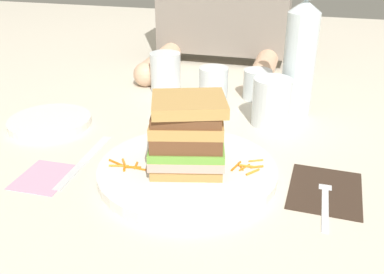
{
  "coord_description": "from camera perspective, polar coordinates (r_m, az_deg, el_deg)",
  "views": [
    {
      "loc": [
        0.16,
        -0.61,
        0.38
      ],
      "look_at": [
        -0.01,
        0.03,
        0.06
      ],
      "focal_mm": 41.09,
      "sensor_mm": 36.0,
      "label": 1
    }
  ],
  "objects": [
    {
      "name": "carrot_shred_5",
      "position": [
        0.73,
        -7.24,
        -4.04
      ],
      "size": [
        0.03,
        0.01,
        0.0
      ],
      "primitive_type": "cylinder",
      "rotation": [
        0.0,
        1.57,
        6.2
      ],
      "color": "orange",
      "rests_on": "main_plate"
    },
    {
      "name": "carrot_shred_3",
      "position": [
        0.75,
        -8.85,
        -3.21
      ],
      "size": [
        0.01,
        0.02,
        0.0
      ],
      "primitive_type": "cylinder",
      "rotation": [
        0.0,
        1.57,
        5.28
      ],
      "color": "orange",
      "rests_on": "main_plate"
    },
    {
      "name": "fork",
      "position": [
        0.71,
        16.94,
        -7.31
      ],
      "size": [
        0.02,
        0.17,
        0.0
      ],
      "color": "silver",
      "rests_on": "napkin_dark"
    },
    {
      "name": "carrot_shred_10",
      "position": [
        0.72,
        7.89,
        -4.52
      ],
      "size": [
        0.02,
        0.02,
        0.0
      ],
      "primitive_type": "cylinder",
      "rotation": [
        0.0,
        1.57,
        0.91
      ],
      "color": "orange",
      "rests_on": "main_plate"
    },
    {
      "name": "napkin_dark",
      "position": [
        0.73,
        16.91,
        -6.58
      ],
      "size": [
        0.12,
        0.15,
        0.0
      ],
      "primitive_type": "cube",
      "rotation": [
        0.0,
        0.0,
        -0.05
      ],
      "color": "#38281E",
      "rests_on": "ground_plane"
    },
    {
      "name": "carrot_shred_2",
      "position": [
        0.73,
        -7.68,
        -3.9
      ],
      "size": [
        0.03,
        0.01,
        0.0
      ],
      "primitive_type": "cylinder",
      "rotation": [
        0.0,
        1.57,
        3.31
      ],
      "color": "orange",
      "rests_on": "main_plate"
    },
    {
      "name": "empty_tumbler_0",
      "position": [
        0.99,
        2.79,
        6.29
      ],
      "size": [
        0.06,
        0.06,
        0.1
      ],
      "primitive_type": "cylinder",
      "color": "silver",
      "rests_on": "ground_plane"
    },
    {
      "name": "carrot_shred_1",
      "position": [
        0.74,
        -9.47,
        -3.7
      ],
      "size": [
        0.03,
        0.01,
        0.0
      ],
      "primitive_type": "cylinder",
      "rotation": [
        0.0,
        1.57,
        0.22
      ],
      "color": "orange",
      "rests_on": "main_plate"
    },
    {
      "name": "knife",
      "position": [
        0.8,
        -13.99,
        -3.16
      ],
      "size": [
        0.02,
        0.2,
        0.0
      ],
      "color": "silver",
      "rests_on": "ground_plane"
    },
    {
      "name": "empty_tumbler_1",
      "position": [
        1.06,
        8.45,
        6.77
      ],
      "size": [
        0.07,
        0.07,
        0.07
      ],
      "primitive_type": "cylinder",
      "color": "silver",
      "rests_on": "ground_plane"
    },
    {
      "name": "juice_glass",
      "position": [
        0.92,
        10.23,
        4.16
      ],
      "size": [
        0.08,
        0.08,
        0.1
      ],
      "color": "white",
      "rests_on": "ground_plane"
    },
    {
      "name": "carrot_shred_12",
      "position": [
        0.75,
        8.3,
        -3.04
      ],
      "size": [
        0.02,
        0.01,
        0.0
      ],
      "primitive_type": "cylinder",
      "rotation": [
        0.0,
        1.57,
        0.45
      ],
      "color": "orange",
      "rests_on": "main_plate"
    },
    {
      "name": "napkin_pink",
      "position": [
        0.77,
        -18.55,
        -4.92
      ],
      "size": [
        0.08,
        0.1,
        0.0
      ],
      "primitive_type": "cube",
      "rotation": [
        0.0,
        0.0,
        0.01
      ],
      "color": "pink",
      "rests_on": "ground_plane"
    },
    {
      "name": "ground_plane",
      "position": [
        0.74,
        0.21,
        -5.09
      ],
      "size": [
        3.0,
        3.0,
        0.0
      ],
      "primitive_type": "plane",
      "color": "beige"
    },
    {
      "name": "carrot_shred_0",
      "position": [
        0.73,
        -8.77,
        -3.95
      ],
      "size": [
        0.01,
        0.02,
        0.0
      ],
      "primitive_type": "cylinder",
      "rotation": [
        0.0,
        1.57,
        5.07
      ],
      "color": "orange",
      "rests_on": "main_plate"
    },
    {
      "name": "empty_tumbler_2",
      "position": [
        1.1,
        -3.45,
        8.41
      ],
      "size": [
        0.08,
        0.08,
        0.1
      ],
      "primitive_type": "cylinder",
      "color": "silver",
      "rests_on": "ground_plane"
    },
    {
      "name": "carrot_shred_7",
      "position": [
        0.73,
        8.39,
        -3.84
      ],
      "size": [
        0.02,
        0.01,
        0.0
      ],
      "primitive_type": "cylinder",
      "rotation": [
        0.0,
        1.57,
        3.59
      ],
      "color": "orange",
      "rests_on": "main_plate"
    },
    {
      "name": "carrot_shred_8",
      "position": [
        0.73,
        5.74,
        -3.77
      ],
      "size": [
        0.01,
        0.03,
        0.0
      ],
      "primitive_type": "cylinder",
      "rotation": [
        0.0,
        1.57,
        1.29
      ],
      "color": "orange",
      "rests_on": "main_plate"
    },
    {
      "name": "main_plate",
      "position": [
        0.74,
        -0.62,
        -4.39
      ],
      "size": [
        0.3,
        0.3,
        0.02
      ],
      "primitive_type": "cylinder",
      "color": "white",
      "rests_on": "ground_plane"
    },
    {
      "name": "carrot_shred_13",
      "position": [
        0.73,
        7.18,
        -3.78
      ],
      "size": [
        0.03,
        0.0,
        0.0
      ],
      "primitive_type": "cylinder",
      "rotation": [
        0.0,
        1.57,
        0.03
      ],
      "color": "orange",
      "rests_on": "main_plate"
    },
    {
      "name": "carrot_shred_4",
      "position": [
        0.75,
        -9.83,
        -3.31
      ],
      "size": [
        0.03,
        0.02,
        0.0
      ],
      "primitive_type": "cylinder",
      "rotation": [
        0.0,
        1.57,
        5.89
      ],
      "color": "orange",
      "rests_on": "main_plate"
    },
    {
      "name": "water_bottle",
      "position": [
        0.96,
        13.8,
        9.94
      ],
      "size": [
        0.07,
        0.07,
        0.29
      ],
      "color": "silver",
      "rests_on": "ground_plane"
    },
    {
      "name": "carrot_shred_11",
      "position": [
        0.73,
        6.83,
        -3.94
      ],
      "size": [
        0.02,
        0.03,
        0.0
      ],
      "primitive_type": "cylinder",
      "rotation": [
        0.0,
        1.57,
        4.23
      ],
      "color": "orange",
      "rests_on": "main_plate"
    },
    {
      "name": "side_plate",
      "position": [
        0.96,
        -17.97,
        1.89
      ],
      "size": [
        0.17,
        0.17,
        0.02
      ],
      "primitive_type": "cylinder",
      "color": "white",
      "rests_on": "ground_plane"
    },
    {
      "name": "carrot_shred_6",
      "position": [
        0.74,
        -7.28,
        -3.68
      ],
      "size": [
        0.01,
        0.02,
        0.0
      ],
      "primitive_type": "cylinder",
      "rotation": [
        0.0,
        1.57,
        1.75
      ],
      "color": "orange",
      "rests_on": "main_plate"
    },
    {
      "name": "sandwich",
      "position": [
        0.7,
        -0.6,
        0.4
      ],
      "size": [
        0.14,
        0.14,
        0.12
      ],
      "color": "tan",
      "rests_on": "main_plate"
    },
    {
      "name": "carrot_shred_9",
      "position": [
        0.73,
        6.34,
        -3.83
      ],
      "size": [
        0.01,
        0.02,
        0.0
      ],
      "primitive_type": "cylinder",
      "rotation": [
        0.0,
        1.57,
        5.18
      ],
      "color": "orange",
      "rests_on": "main_plate"
    }
  ]
}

